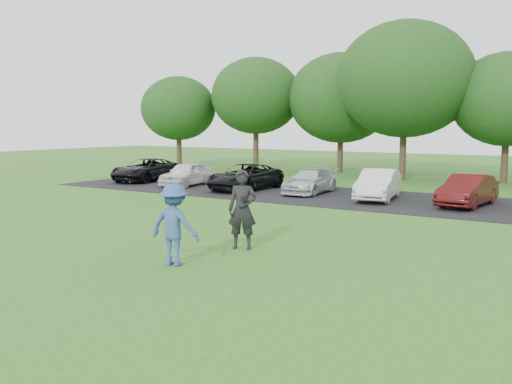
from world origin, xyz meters
The scene contains 6 objects.
ground centered at (0.00, 0.00, 0.00)m, with size 100.00×100.00×0.00m, color #2D6A1E.
parking_lot centered at (0.00, 13.00, 0.01)m, with size 32.00×6.50×0.03m, color black.
frisbee_player centered at (-0.05, 0.25, 0.91)m, with size 1.24×0.81×2.12m.
camera_bystander centered at (0.28, 2.44, 0.99)m, with size 0.85×0.71×1.98m.
parked_cars centered at (-1.51, 13.01, 0.62)m, with size 28.72×4.98×1.23m.
tree_row centered at (1.51, 22.76, 4.91)m, with size 42.39×9.85×8.64m.
Camera 1 is at (8.11, -9.16, 3.11)m, focal length 40.00 mm.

